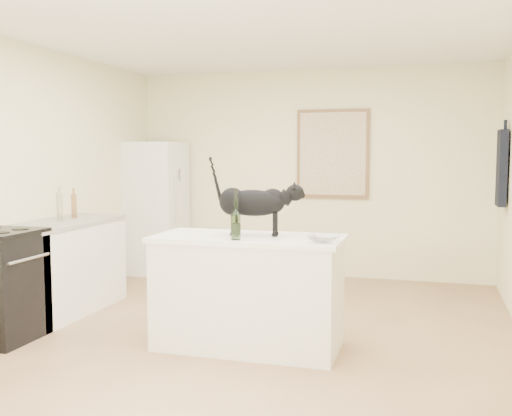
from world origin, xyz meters
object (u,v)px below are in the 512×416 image
object	(u,v)px
black_cat	(253,206)
glass_bowl	(323,239)
fridge	(156,208)
wine_bottle	(236,217)

from	to	relation	value
black_cat	glass_bowl	world-z (taller)	black_cat
fridge	wine_bottle	xyz separation A→B (m)	(2.02, -2.77, 0.22)
fridge	black_cat	distance (m)	3.26
black_cat	glass_bowl	size ratio (longest dim) A/B	2.94
glass_bowl	fridge	bearing A→B (deg)	134.56
fridge	glass_bowl	size ratio (longest dim) A/B	7.53
fridge	wine_bottle	bearing A→B (deg)	-53.87
wine_bottle	black_cat	bearing A→B (deg)	77.91
glass_bowl	black_cat	bearing A→B (deg)	159.93
black_cat	glass_bowl	distance (m)	0.68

